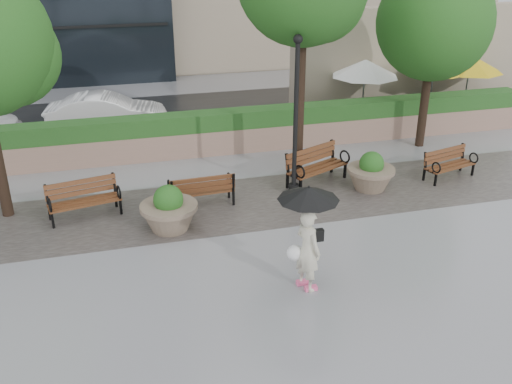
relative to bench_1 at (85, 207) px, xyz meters
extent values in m
plane|color=gray|center=(3.14, -3.25, -0.28)|extent=(100.00, 100.00, 0.00)
cube|color=#383330|center=(3.14, -0.25, -0.27)|extent=(28.00, 3.20, 0.01)
cube|color=#967160|center=(3.14, 3.75, 0.12)|extent=(24.00, 0.80, 0.80)
cube|color=#18491C|center=(3.14, 3.75, 0.80)|extent=(24.00, 0.75, 0.55)
cube|color=tan|center=(12.64, 6.75, 1.72)|extent=(10.00, 0.60, 4.00)
cube|color=#18491C|center=(12.14, 4.55, 0.17)|extent=(8.00, 0.50, 0.90)
cube|color=black|center=(3.14, 7.75, -0.28)|extent=(40.00, 7.00, 0.00)
cube|color=brown|center=(0.01, -0.04, 0.15)|extent=(1.83, 0.88, 0.05)
cube|color=brown|center=(-0.05, 0.23, 0.45)|extent=(1.74, 0.48, 0.41)
cube|color=black|center=(0.00, -0.01, -0.05)|extent=(1.85, 0.97, 0.45)
torus|color=black|center=(-0.77, -0.38, 0.33)|extent=(0.12, 0.36, 0.36)
torus|color=black|center=(0.86, -0.04, 0.33)|extent=(0.12, 0.36, 0.36)
cube|color=brown|center=(2.93, -0.07, 0.13)|extent=(1.71, 0.58, 0.05)
cube|color=brown|center=(2.94, -0.33, 0.43)|extent=(1.70, 0.18, 0.40)
cube|color=black|center=(2.93, -0.10, -0.06)|extent=(1.72, 0.67, 0.43)
torus|color=black|center=(3.72, 0.13, 0.30)|extent=(0.06, 0.35, 0.35)
torus|color=black|center=(2.13, 0.07, 0.30)|extent=(0.06, 0.35, 0.35)
cube|color=brown|center=(6.38, 0.49, 0.18)|extent=(1.96, 1.30, 0.05)
cube|color=brown|center=(6.26, 0.76, 0.51)|extent=(1.77, 0.91, 0.44)
cube|color=black|center=(6.37, 0.52, -0.04)|extent=(2.00, 1.40, 0.48)
torus|color=black|center=(5.65, -0.05, 0.37)|extent=(0.21, 0.38, 0.39)
torus|color=black|center=(7.27, 0.69, 0.37)|extent=(0.21, 0.38, 0.39)
cube|color=brown|center=(10.20, -0.17, 0.11)|extent=(1.67, 0.88, 0.04)
cube|color=brown|center=(10.14, 0.07, 0.39)|extent=(1.57, 0.52, 0.38)
cube|color=black|center=(10.19, -0.15, -0.07)|extent=(1.69, 0.96, 0.41)
torus|color=black|center=(9.51, -0.52, 0.27)|extent=(0.13, 0.33, 0.33)
torus|color=black|center=(10.97, -0.13, 0.27)|extent=(0.13, 0.33, 0.33)
cylinder|color=#7F6B56|center=(1.97, -1.20, 0.33)|extent=(1.37, 1.37, 0.11)
sphere|color=#214D16|center=(1.97, -1.20, 0.52)|extent=(0.71, 0.71, 0.71)
cylinder|color=#7F6B56|center=(7.65, -0.26, 0.30)|extent=(1.31, 1.31, 0.11)
sphere|color=#214D16|center=(7.65, -0.26, 0.48)|extent=(0.68, 0.68, 0.68)
cylinder|color=black|center=(5.48, -0.04, 1.78)|extent=(0.12, 0.12, 4.12)
cylinder|color=black|center=(5.48, -0.04, -0.13)|extent=(0.28, 0.28, 0.30)
sphere|color=black|center=(5.48, -0.04, 3.89)|extent=(0.24, 0.24, 0.24)
sphere|color=#214D16|center=(-1.31, 0.94, 3.65)|extent=(2.42, 2.42, 2.42)
cylinder|color=black|center=(6.02, 1.22, 2.28)|extent=(0.28, 0.28, 5.12)
cylinder|color=black|center=(10.82, 2.60, 1.59)|extent=(0.28, 0.28, 3.74)
sphere|color=#214D16|center=(10.82, 2.60, 3.73)|extent=(3.57, 3.57, 3.57)
sphere|color=#214D16|center=(11.42, 2.90, 3.36)|extent=(2.50, 2.50, 2.50)
cylinder|color=black|center=(10.09, 5.64, -0.23)|extent=(0.40, 0.40, 0.10)
cylinder|color=#99999E|center=(10.09, 5.64, 0.82)|extent=(0.06, 0.06, 2.20)
cone|color=white|center=(10.09, 5.64, 1.72)|extent=(2.50, 2.50, 0.60)
cylinder|color=black|center=(12.97, 5.70, -0.23)|extent=(0.40, 0.40, 0.10)
cylinder|color=#99999E|center=(12.97, 5.70, 0.82)|extent=(0.06, 0.06, 2.20)
cone|color=gold|center=(12.97, 5.70, 1.72)|extent=(2.50, 2.50, 0.60)
cylinder|color=black|center=(14.31, 5.40, -0.23)|extent=(0.40, 0.40, 0.10)
cylinder|color=#99999E|center=(14.31, 5.40, 0.82)|extent=(0.06, 0.06, 2.20)
cone|color=gold|center=(14.31, 5.40, 1.72)|extent=(2.50, 2.50, 0.60)
imported|color=silver|center=(0.76, 6.76, 0.41)|extent=(4.32, 1.96, 1.38)
imported|color=beige|center=(4.32, -4.37, 0.64)|extent=(0.67, 0.79, 1.84)
cube|color=#F2598C|center=(4.28, -4.26, -0.23)|extent=(0.20, 0.28, 0.09)
cube|color=#F2598C|center=(4.37, -4.50, -0.23)|extent=(0.20, 0.28, 0.09)
cube|color=black|center=(4.51, -4.24, 0.81)|extent=(0.23, 0.36, 0.25)
sphere|color=white|center=(4.10, -4.22, 0.47)|extent=(0.32, 0.32, 0.32)
cylinder|color=black|center=(4.30, -4.32, 1.33)|extent=(0.02, 0.02, 0.98)
cone|color=black|center=(4.30, -4.32, 1.79)|extent=(1.19, 1.19, 0.25)
camera|label=1|loc=(0.83, -13.47, 6.27)|focal=40.00mm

